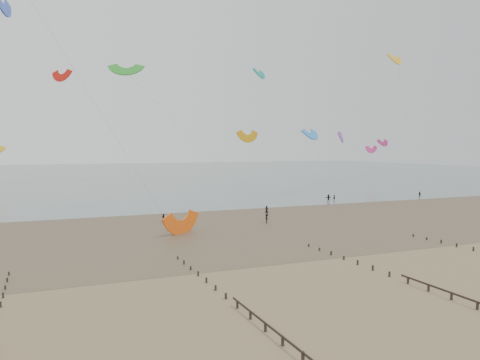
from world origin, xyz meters
The scene contains 5 objects.
ground centered at (0.00, 0.00, 0.00)m, with size 500.00×500.00×0.00m, color brown.
sea_and_shore centered at (-4.08, 34.40, 0.01)m, with size 500.00×665.00×0.03m.
kitesurfers centered at (17.54, 47.57, 0.84)m, with size 134.16×27.37×1.79m.
grounded_kite centered at (-8.99, 27.86, 0.00)m, with size 6.83×3.58×5.20m, color #FB5C0F, non-canonical shape.
kites_airborne centered at (-5.85, 94.43, 23.62)m, with size 237.96×118.07×33.60m.
Camera 1 is at (-28.46, -41.19, 13.26)m, focal length 35.00 mm.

